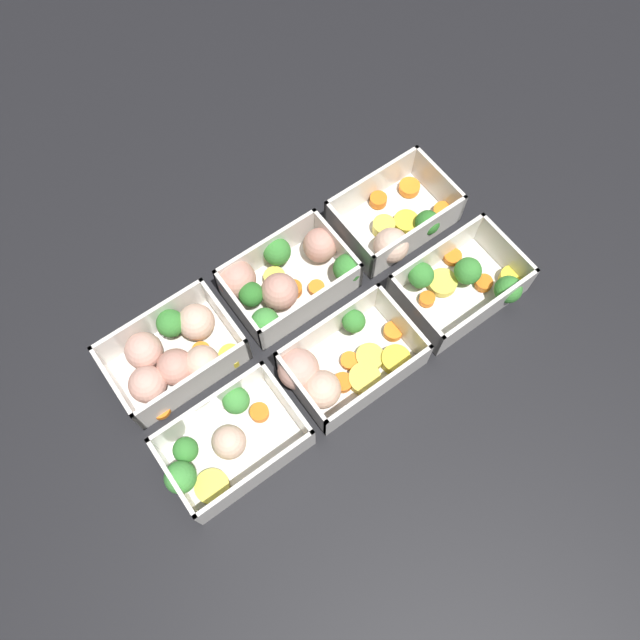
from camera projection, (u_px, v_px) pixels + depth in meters
ground_plane at (320, 326)px, 0.80m from camera, size 4.00×4.00×0.00m
container_near_left at (398, 223)px, 0.84m from camera, size 0.16×0.12×0.06m
container_near_center at (284, 278)px, 0.80m from camera, size 0.18×0.12×0.06m
container_near_right at (174, 354)px, 0.76m from camera, size 0.16×0.12×0.06m
container_far_left at (463, 283)px, 0.80m from camera, size 0.16×0.12×0.06m
container_far_center at (337, 366)px, 0.75m from camera, size 0.18×0.11×0.06m
container_far_right at (223, 445)px, 0.71m from camera, size 0.17×0.11×0.06m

